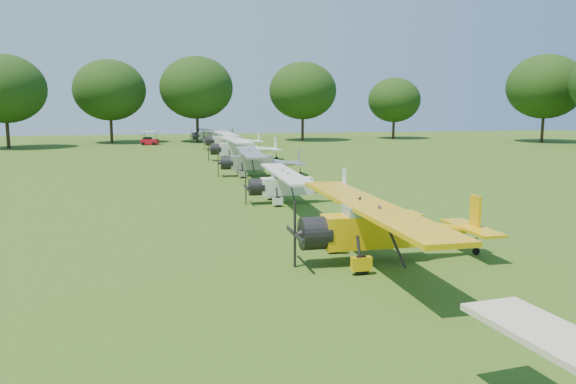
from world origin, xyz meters
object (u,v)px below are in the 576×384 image
Objects in this scene: aircraft_3 at (295,183)px; aircraft_5 at (242,147)px; aircraft_2 at (386,224)px; aircraft_4 at (258,160)px; aircraft_7 at (212,134)px; aircraft_6 at (231,139)px; golf_cart at (149,140)px.

aircraft_5 is at bearing 90.23° from aircraft_3.
aircraft_2 reaches higher than aircraft_4.
aircraft_3 is 0.83× the size of aircraft_5.
aircraft_6 is at bearing -92.64° from aircraft_7.
aircraft_3 is 25.91m from aircraft_5.
golf_cart is at bearing 107.03° from aircraft_4.
aircraft_4 is (-0.76, 25.41, -0.10)m from aircraft_2.
aircraft_3 is at bearing -93.78° from aircraft_5.
aircraft_4 is 26.27m from aircraft_6.
aircraft_3 is 12.72m from aircraft_4.
aircraft_4 is at bearing -97.22° from aircraft_7.
aircraft_5 is (-0.41, 38.60, -0.00)m from aircraft_2.
aircraft_6 is (-0.10, 51.68, -0.02)m from aircraft_2.
aircraft_3 reaches higher than golf_cart.
aircraft_3 is 3.92× the size of golf_cart.
golf_cart is (-9.67, 37.23, -0.63)m from aircraft_4.
aircraft_4 is 1.04× the size of aircraft_7.
aircraft_7 is (-0.90, 53.07, 0.08)m from aircraft_3.
aircraft_4 is 38.47m from golf_cart.
aircraft_2 is 1.20× the size of aircraft_3.
golf_cart is (-9.85, 49.95, -0.51)m from aircraft_3.
aircraft_7 is at bearing 93.50° from aircraft_4.
aircraft_6 is 14.15m from aircraft_7.
aircraft_2 is 65.78m from aircraft_7.
aircraft_5 is at bearing 90.97° from aircraft_4.
aircraft_2 is 63.51m from golf_cart.
aircraft_4 is (-0.18, 12.72, 0.13)m from aircraft_3.
golf_cart is at bearing 109.21° from aircraft_5.
aircraft_6 is (0.48, 38.98, 0.21)m from aircraft_3.
aircraft_5 reaches higher than aircraft_6.
aircraft_6 is 1.10× the size of aircraft_7.
aircraft_5 is 26.05m from golf_cart.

